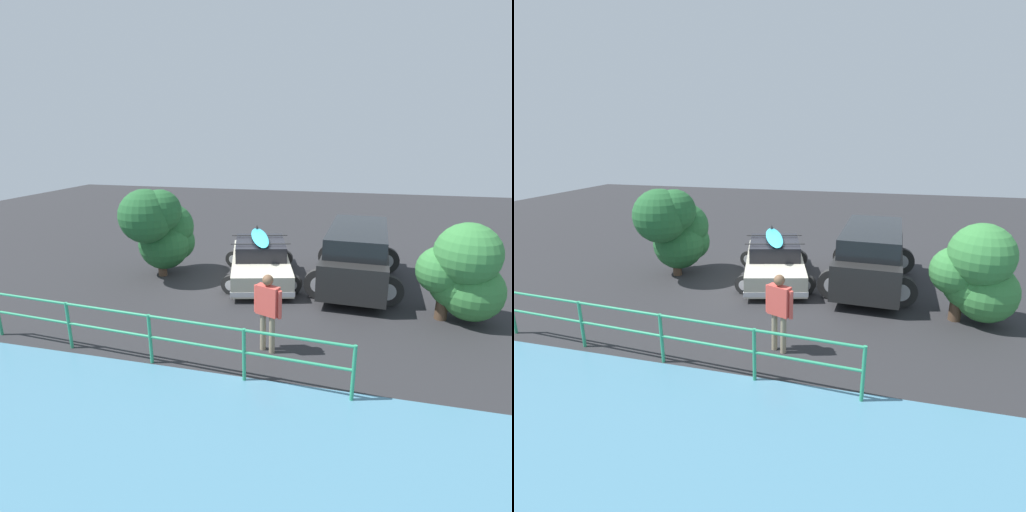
% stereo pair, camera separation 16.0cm
% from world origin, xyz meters
% --- Properties ---
extents(ground_plane, '(44.00, 44.00, 0.02)m').
position_xyz_m(ground_plane, '(0.00, 0.00, -0.01)').
color(ground_plane, '#28282B').
rests_on(ground_plane, ground).
extents(sedan_car, '(2.99, 4.50, 1.52)m').
position_xyz_m(sedan_car, '(0.16, -0.45, 0.59)').
color(sedan_car, '#B7B29E').
rests_on(sedan_car, ground).
extents(suv_car, '(2.88, 5.04, 1.85)m').
position_xyz_m(suv_car, '(-2.86, -0.62, 0.97)').
color(suv_car, black).
rests_on(suv_car, ground).
extents(person_bystander, '(0.64, 0.37, 1.76)m').
position_xyz_m(person_bystander, '(-1.03, 4.02, 1.06)').
color(person_bystander, gray).
rests_on(person_bystander, ground).
extents(railing_fence, '(8.12, 0.61, 1.09)m').
position_xyz_m(railing_fence, '(1.18, 5.06, 0.73)').
color(railing_fence, '#2D9366').
rests_on(railing_fence, ground).
extents(bush_near_left, '(1.88, 2.74, 2.97)m').
position_xyz_m(bush_near_left, '(3.34, 0.04, 1.62)').
color(bush_near_left, '#4C3828').
rests_on(bush_near_left, ground).
extents(bush_near_right, '(2.11, 1.62, 2.56)m').
position_xyz_m(bush_near_right, '(-5.35, 1.48, 1.26)').
color(bush_near_right, '#4C3828').
rests_on(bush_near_right, ground).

